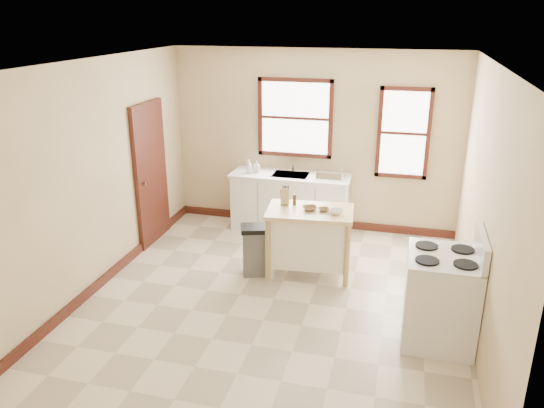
{
  "coord_description": "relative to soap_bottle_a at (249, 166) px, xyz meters",
  "views": [
    {
      "loc": [
        1.39,
        -5.5,
        3.31
      ],
      "look_at": [
        -0.13,
        0.4,
        1.08
      ],
      "focal_mm": 35.0,
      "sensor_mm": 36.0,
      "label": 1
    }
  ],
  "objects": [
    {
      "name": "soap_bottle_b",
      "position": [
        0.11,
        0.06,
        -0.02
      ],
      "size": [
        0.09,
        0.09,
        0.19
      ],
      "primitive_type": "imported",
      "rotation": [
        0.0,
        0.0,
        0.1
      ],
      "color": "#B2B2B2",
      "rests_on": "sink_counter"
    },
    {
      "name": "baseboard_back",
      "position": [
        0.95,
        0.35,
        -0.97
      ],
      "size": [
        4.5,
        0.04,
        0.12
      ],
      "primitive_type": "cube",
      "color": "#39170F",
      "rests_on": "ground"
    },
    {
      "name": "knife_block",
      "position": [
        0.86,
        -1.21,
        -0.03
      ],
      "size": [
        0.13,
        0.13,
        0.2
      ],
      "primitive_type": null,
      "rotation": [
        0.0,
        0.0,
        0.41
      ],
      "color": "#DFBF75",
      "rests_on": "kitchen_island"
    },
    {
      "name": "dish_rack",
      "position": [
        1.27,
        0.07,
        -0.06
      ],
      "size": [
        0.47,
        0.39,
        0.11
      ],
      "primitive_type": null,
      "rotation": [
        0.0,
        0.0,
        -0.18
      ],
      "color": "silver",
      "rests_on": "sink_counter"
    },
    {
      "name": "window_main",
      "position": [
        0.65,
        0.36,
        0.72
      ],
      "size": [
        1.17,
        0.06,
        1.22
      ],
      "primitive_type": null,
      "color": "#39170F",
      "rests_on": "wall_back"
    },
    {
      "name": "bowl_b",
      "position": [
        1.4,
        -1.32,
        -0.11
      ],
      "size": [
        0.2,
        0.2,
        0.04
      ],
      "primitive_type": "imported",
      "rotation": [
        0.0,
        0.0,
        0.49
      ],
      "color": "brown",
      "rests_on": "kitchen_island"
    },
    {
      "name": "wall_back",
      "position": [
        0.95,
        0.38,
        0.37
      ],
      "size": [
        4.5,
        0.04,
        2.8
      ],
      "primitive_type": "cube",
      "color": "beige",
      "rests_on": "ground"
    },
    {
      "name": "baseboard_left",
      "position": [
        -1.27,
        -2.12,
        -0.97
      ],
      "size": [
        0.04,
        5.0,
        0.12
      ],
      "primitive_type": "cube",
      "color": "#39170F",
      "rests_on": "ground"
    },
    {
      "name": "gas_stove",
      "position": [
        2.82,
        -2.48,
        -0.41
      ],
      "size": [
        0.78,
        0.8,
        1.25
      ],
      "primitive_type": null,
      "color": "white",
      "rests_on": "ground"
    },
    {
      "name": "wall_right",
      "position": [
        3.2,
        -2.12,
        0.37
      ],
      "size": [
        0.04,
        5.0,
        2.8
      ],
      "primitive_type": "cube",
      "color": "beige",
      "rests_on": "ground"
    },
    {
      "name": "wall_left",
      "position": [
        -1.3,
        -2.12,
        0.37
      ],
      "size": [
        0.04,
        5.0,
        2.8
      ],
      "primitive_type": "cube",
      "color": "beige",
      "rests_on": "ground"
    },
    {
      "name": "bowl_a",
      "position": [
        1.22,
        -1.34,
        -0.1
      ],
      "size": [
        0.25,
        0.25,
        0.05
      ],
      "primitive_type": "imported",
      "rotation": [
        0.0,
        0.0,
        0.45
      ],
      "color": "brown",
      "rests_on": "kitchen_island"
    },
    {
      "name": "ceiling",
      "position": [
        0.95,
        -2.12,
        1.77
      ],
      "size": [
        5.0,
        5.0,
        0.0
      ],
      "primitive_type": "plane",
      "rotation": [
        3.14,
        0.0,
        0.0
      ],
      "color": "white",
      "rests_on": "ground"
    },
    {
      "name": "window_side",
      "position": [
        2.3,
        0.36,
        0.57
      ],
      "size": [
        0.77,
        0.06,
        1.37
      ],
      "primitive_type": null,
      "color": "#39170F",
      "rests_on": "wall_back"
    },
    {
      "name": "trash_bin",
      "position": [
        0.53,
        -1.53,
        -0.69
      ],
      "size": [
        0.43,
        0.39,
        0.68
      ],
      "primitive_type": null,
      "rotation": [
        0.0,
        0.0,
        0.33
      ],
      "color": "#5F5F5D",
      "rests_on": "ground"
    },
    {
      "name": "door_left",
      "position": [
        -1.26,
        -0.82,
        0.02
      ],
      "size": [
        0.06,
        0.9,
        2.1
      ],
      "primitive_type": "cube",
      "color": "#39170F",
      "rests_on": "ground"
    },
    {
      "name": "soap_bottle_a",
      "position": [
        0.0,
        0.0,
        0.0
      ],
      "size": [
        0.1,
        0.1,
        0.22
      ],
      "primitive_type": "imported",
      "rotation": [
        0.0,
        0.0,
        -0.15
      ],
      "color": "#B2B2B2",
      "rests_on": "sink_counter"
    },
    {
      "name": "bowl_c",
      "position": [
        1.56,
        -1.39,
        -0.1
      ],
      "size": [
        0.22,
        0.22,
        0.05
      ],
      "primitive_type": "imported",
      "rotation": [
        0.0,
        0.0,
        0.33
      ],
      "color": "white",
      "rests_on": "kitchen_island"
    },
    {
      "name": "faucet",
      "position": [
        0.65,
        0.26,
        0.0
      ],
      "size": [
        0.03,
        0.03,
        0.22
      ],
      "primitive_type": "cylinder",
      "color": "silver",
      "rests_on": "sink_counter"
    },
    {
      "name": "sink_counter",
      "position": [
        0.65,
        0.08,
        -0.57
      ],
      "size": [
        1.86,
        0.62,
        0.92
      ],
      "primitive_type": null,
      "color": "white",
      "rests_on": "ground"
    },
    {
      "name": "kitchen_island",
      "position": [
        1.22,
        -1.33,
        -0.58
      ],
      "size": [
        1.16,
        0.8,
        0.9
      ],
      "primitive_type": null,
      "rotation": [
        0.0,
        0.0,
        0.09
      ],
      "color": "#E8C188",
      "rests_on": "ground"
    },
    {
      "name": "floor",
      "position": [
        0.95,
        -2.12,
        -1.03
      ],
      "size": [
        5.0,
        5.0,
        0.0
      ],
      "primitive_type": "plane",
      "color": "beige",
      "rests_on": "ground"
    },
    {
      "name": "pepper_grinder",
      "position": [
        0.99,
        -1.2,
        -0.05
      ],
      "size": [
        0.05,
        0.05,
        0.15
      ],
      "primitive_type": "cylinder",
      "rotation": [
        0.0,
        0.0,
        -0.27
      ],
      "color": "#452512",
      "rests_on": "kitchen_island"
    }
  ]
}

